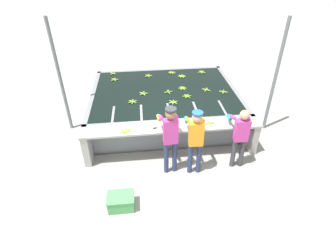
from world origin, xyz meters
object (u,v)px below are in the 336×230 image
worker_0 (170,134)px  banana_bunch_floating_4 (113,73)px  banana_bunch_ledge_1 (243,120)px  banana_bunch_floating_7 (183,88)px  banana_bunch_floating_8 (202,72)px  banana_bunch_floating_2 (114,80)px  banana_bunch_floating_9 (223,92)px  banana_bunch_floating_0 (206,90)px  worker_1 (196,137)px  crate (121,202)px  banana_bunch_floating_10 (143,93)px  support_post_right (275,78)px  banana_bunch_floating_11 (172,73)px  banana_bunch_ledge_0 (209,123)px  banana_bunch_floating_1 (169,92)px  banana_bunch_floating_13 (133,102)px  worker_2 (241,134)px  knife_0 (158,128)px  banana_bunch_floating_6 (182,76)px  support_post_left (60,78)px  banana_bunch_floating_3 (148,76)px  banana_bunch_floating_12 (173,102)px  banana_bunch_floating_5 (187,96)px  banana_bunch_ledge_2 (126,131)px

worker_0 → banana_bunch_floating_4: bearing=111.3°
banana_bunch_ledge_1 → banana_bunch_floating_7: bearing=122.5°
worker_0 → banana_bunch_floating_8: size_ratio=6.38×
banana_bunch_floating_2 → banana_bunch_floating_8: size_ratio=1.01×
banana_bunch_floating_8 → banana_bunch_floating_9: 1.56m
banana_bunch_floating_8 → banana_bunch_floating_0: bearing=-96.8°
worker_1 → banana_bunch_floating_8: 3.88m
banana_bunch_floating_0 → crate: bearing=-127.2°
banana_bunch_floating_10 → support_post_right: support_post_right is taller
banana_bunch_floating_11 → banana_bunch_ledge_0: bearing=-80.7°
banana_bunch_floating_1 → banana_bunch_floating_13: (-1.06, -0.48, -0.00)m
worker_2 → knife_0: bearing=165.4°
banana_bunch_floating_6 → banana_bunch_floating_9: size_ratio=1.03×
banana_bunch_floating_9 → support_post_left: support_post_left is taller
banana_bunch_floating_3 → banana_bunch_floating_7: 1.45m
worker_2 → banana_bunch_floating_4: bearing=129.1°
worker_2 → crate: (-2.75, -0.98, -0.78)m
banana_bunch_floating_9 → support_post_right: support_post_right is taller
banana_bunch_floating_12 → banana_bunch_floating_9: bearing=16.4°
banana_bunch_floating_7 → banana_bunch_floating_10: 1.22m
worker_2 → banana_bunch_floating_12: worker_2 is taller
worker_0 → banana_bunch_floating_9: 2.83m
banana_bunch_floating_5 → banana_bunch_floating_7: bearing=95.4°
banana_bunch_ledge_0 → support_post_right: size_ratio=0.09×
banana_bunch_floating_8 → support_post_left: 4.58m
worker_0 → worker_1: worker_0 is taller
banana_bunch_floating_6 → worker_1: bearing=-94.0°
banana_bunch_ledge_2 → knife_0: banana_bunch_ledge_2 is taller
worker_0 → support_post_left: size_ratio=0.55×
banana_bunch_ledge_1 → banana_bunch_ledge_2: 2.89m
banana_bunch_floating_12 → banana_bunch_floating_2: bearing=135.4°
banana_bunch_floating_2 → banana_bunch_floating_10: 1.41m
banana_bunch_floating_5 → crate: size_ratio=0.51×
banana_bunch_ledge_0 → crate: size_ratio=0.51×
crate → banana_bunch_floating_5: bearing=57.9°
banana_bunch_ledge_0 → support_post_left: size_ratio=0.09×
worker_2 → banana_bunch_floating_1: 2.69m
support_post_left → banana_bunch_floating_4: bearing=56.4°
worker_1 → banana_bunch_floating_6: bearing=86.0°
banana_bunch_floating_13 → banana_bunch_ledge_0: banana_bunch_ledge_0 is taller
banana_bunch_floating_2 → banana_bunch_floating_6: same height
worker_0 → banana_bunch_floating_8: bearing=67.3°
banana_bunch_floating_7 → banana_bunch_ledge_2: (-1.68, -2.07, 0.00)m
banana_bunch_floating_9 → banana_bunch_ledge_1: (0.04, -1.54, 0.00)m
banana_bunch_floating_7 → banana_bunch_ledge_0: banana_bunch_ledge_0 is taller
banana_bunch_ledge_0 → banana_bunch_ledge_1: (0.87, 0.06, 0.00)m
banana_bunch_ledge_0 → crate: bearing=-144.9°
worker_1 → banana_bunch_floating_10: size_ratio=6.04×
banana_bunch_ledge_0 → knife_0: (-1.26, -0.04, -0.01)m
banana_bunch_ledge_0 → support_post_left: support_post_left is taller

